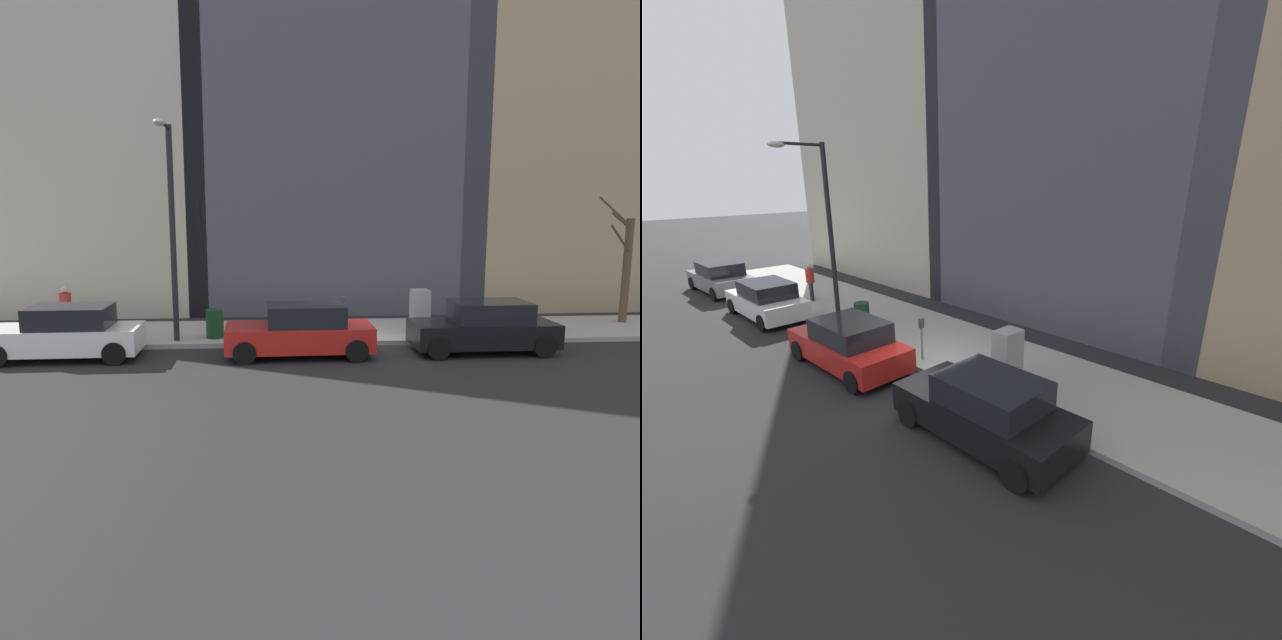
% 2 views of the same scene
% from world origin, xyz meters
% --- Properties ---
extents(ground_plane, '(120.00, 120.00, 0.00)m').
position_xyz_m(ground_plane, '(0.00, 0.00, 0.00)').
color(ground_plane, '#232326').
extents(sidewalk, '(4.00, 36.00, 0.15)m').
position_xyz_m(sidewalk, '(2.00, 0.00, 0.07)').
color(sidewalk, '#9E9B93').
rests_on(sidewalk, ground).
extents(parked_car_black, '(1.95, 4.22, 1.52)m').
position_xyz_m(parked_car_black, '(-1.10, -3.65, 0.74)').
color(parked_car_black, black).
rests_on(parked_car_black, ground).
extents(parked_car_red, '(1.99, 4.23, 1.52)m').
position_xyz_m(parked_car_red, '(-1.22, 1.79, 0.74)').
color(parked_car_red, red).
rests_on(parked_car_red, ground).
extents(parked_car_white, '(1.96, 4.22, 1.52)m').
position_xyz_m(parked_car_white, '(-1.04, 8.42, 0.74)').
color(parked_car_white, white).
rests_on(parked_car_white, ground).
extents(parked_car_grey, '(2.06, 4.27, 1.52)m').
position_xyz_m(parked_car_grey, '(-1.05, 14.18, 0.74)').
color(parked_car_grey, slate).
rests_on(parked_car_grey, ground).
extents(parking_meter, '(0.14, 0.10, 1.35)m').
position_xyz_m(parking_meter, '(0.45, 0.38, 0.98)').
color(parking_meter, slate).
rests_on(parking_meter, sidewalk).
extents(utility_box, '(0.83, 0.61, 1.43)m').
position_xyz_m(utility_box, '(1.30, -2.27, 0.85)').
color(utility_box, '#A8A399').
rests_on(utility_box, sidewalk).
extents(streetlamp, '(1.97, 0.32, 6.50)m').
position_xyz_m(streetlamp, '(0.28, 5.59, 4.02)').
color(streetlamp, black).
rests_on(streetlamp, sidewalk).
extents(trash_bin, '(0.56, 0.56, 0.90)m').
position_xyz_m(trash_bin, '(0.90, 4.44, 0.60)').
color(trash_bin, '#14381E').
rests_on(trash_bin, sidewalk).
extents(pedestrian_near_meter, '(0.36, 0.39, 1.66)m').
position_xyz_m(pedestrian_near_meter, '(1.21, 9.11, 1.09)').
color(pedestrian_near_meter, '#1E1E2D').
rests_on(pedestrian_near_meter, sidewalk).
extents(office_block_center, '(11.75, 11.75, 18.31)m').
position_xyz_m(office_block_center, '(11.38, -0.04, 9.16)').
color(office_block_center, '#4C4C56').
rests_on(office_block_center, ground).
extents(office_tower_right, '(12.54, 12.54, 27.56)m').
position_xyz_m(office_tower_right, '(11.77, 11.34, 13.78)').
color(office_tower_right, '#BCB29E').
rests_on(office_tower_right, ground).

